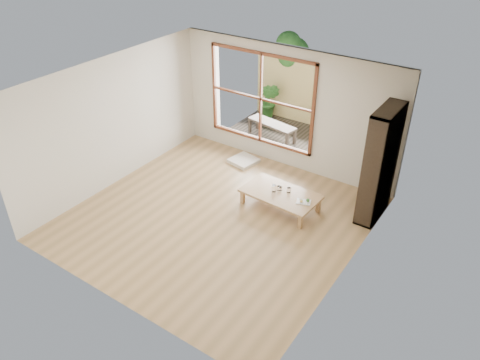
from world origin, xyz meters
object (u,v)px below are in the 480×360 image
object	(u,v)px
garden_bench	(272,125)
food_tray	(304,201)
bookshelf	(380,165)
low_table	(280,195)

from	to	relation	value
garden_bench	food_tray	bearing A→B (deg)	-38.58
garden_bench	bookshelf	bearing A→B (deg)	-17.21
bookshelf	garden_bench	xyz separation A→B (m)	(-3.14, 1.61, -0.70)
low_table	bookshelf	xyz separation A→B (m)	(1.53, 0.76, 0.79)
low_table	bookshelf	bearing A→B (deg)	29.67
low_table	garden_bench	world-z (taller)	garden_bench
garden_bench	low_table	bearing A→B (deg)	-45.99
low_table	food_tray	bearing A→B (deg)	0.46
low_table	garden_bench	size ratio (longest dim) A/B	1.14
bookshelf	food_tray	world-z (taller)	bookshelf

